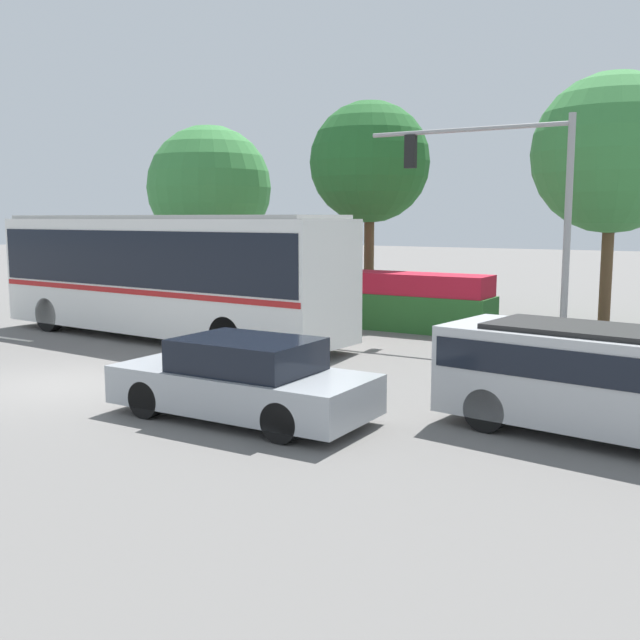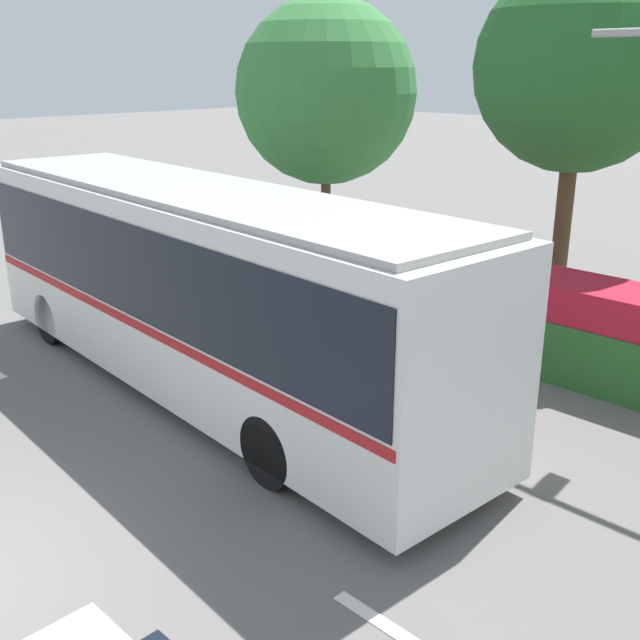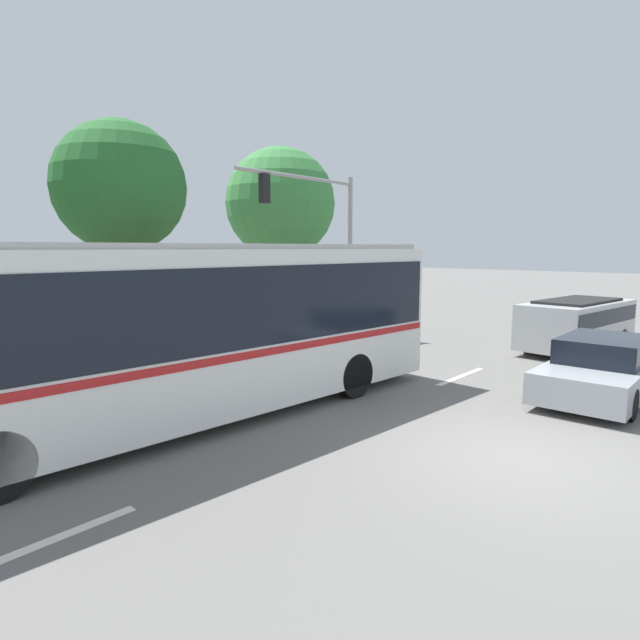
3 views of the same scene
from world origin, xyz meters
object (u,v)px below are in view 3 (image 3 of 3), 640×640
(city_bus, at_px, (198,321))
(sedan_foreground, at_px, (602,369))
(street_tree_right, at_px, (280,203))
(traffic_light_pole, at_px, (325,228))
(suv_left_lane, at_px, (577,321))
(street_tree_centre, at_px, (120,188))

(city_bus, height_order, sedan_foreground, city_bus)
(city_bus, relative_size, street_tree_right, 1.52)
(traffic_light_pole, bearing_deg, sedan_foreground, 80.78)
(sedan_foreground, xyz_separation_m, suv_left_lane, (5.24, 2.02, 0.34))
(suv_left_lane, bearing_deg, street_tree_right, -73.20)
(sedan_foreground, height_order, street_tree_right, street_tree_right)
(suv_left_lane, bearing_deg, sedan_foreground, 28.17)
(city_bus, xyz_separation_m, suv_left_lane, (12.09, -3.51, -0.95))
(city_bus, bearing_deg, traffic_light_pole, -150.46)
(sedan_foreground, bearing_deg, street_tree_right, -104.00)
(suv_left_lane, bearing_deg, traffic_light_pole, -56.71)
(city_bus, xyz_separation_m, traffic_light_pole, (8.39, 4.01, 2.07))
(street_tree_centre, height_order, street_tree_right, street_tree_right)
(city_bus, height_order, suv_left_lane, city_bus)
(city_bus, distance_m, street_tree_right, 13.30)
(traffic_light_pole, bearing_deg, street_tree_centre, -29.45)
(city_bus, relative_size, street_tree_centre, 1.58)
(sedan_foreground, relative_size, street_tree_centre, 0.62)
(street_tree_centre, bearing_deg, city_bus, -108.96)
(city_bus, distance_m, suv_left_lane, 12.62)
(suv_left_lane, height_order, street_tree_right, street_tree_right)
(suv_left_lane, relative_size, street_tree_centre, 0.67)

